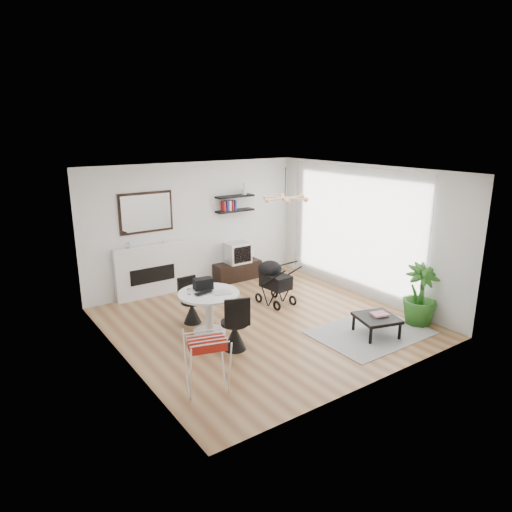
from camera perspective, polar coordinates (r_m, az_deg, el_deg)
floor at (r=8.30m, az=0.86°, el=-8.30°), size 5.00×5.00×0.00m
ceiling at (r=7.61m, az=0.94°, el=10.61°), size 5.00×5.00×0.00m
wall_back at (r=9.93m, az=-7.56°, el=3.80°), size 5.00×0.00×5.00m
wall_left at (r=6.76m, az=-16.61°, el=-2.42°), size 0.00×5.00×5.00m
wall_right at (r=9.48m, az=13.29°, el=2.95°), size 0.00×5.00×5.00m
sheer_curtain at (r=9.54m, az=11.99°, el=3.10°), size 0.04×3.60×2.60m
fireplace at (r=9.59m, az=-13.04°, el=-1.01°), size 1.50×0.17×2.16m
shelf_lower at (r=10.22m, az=-2.64°, el=5.69°), size 0.90×0.25×0.04m
shelf_upper at (r=10.17m, az=-2.66°, el=7.46°), size 0.90×0.25×0.04m
pendant_lamp at (r=8.33m, az=3.65°, el=7.21°), size 0.90×0.90×0.10m
tv_console at (r=10.49m, az=-2.33°, el=-1.87°), size 1.11×0.39×0.42m
crt_tv at (r=10.36m, az=-2.38°, el=0.44°), size 0.53×0.46×0.46m
dining_table at (r=7.71m, az=-5.90°, el=-6.35°), size 1.02×1.02×0.75m
laptop at (r=7.54m, az=-6.34°, el=-4.68°), size 0.37×0.28×0.03m
black_bag at (r=7.76m, az=-6.63°, el=-3.45°), size 0.34×0.24×0.19m
newspaper at (r=7.59m, az=-4.33°, el=-4.56°), size 0.36×0.33×0.01m
drinking_glass at (r=7.56m, az=-8.38°, el=-4.43°), size 0.06×0.06×0.10m
chair_far at (r=8.29m, az=-8.05°, el=-6.54°), size 0.39×0.39×0.82m
chair_near at (r=7.24m, az=-2.63°, el=-9.54°), size 0.48×0.49×0.92m
drying_rack at (r=6.13m, az=-6.11°, el=-13.19°), size 0.66×0.64×0.81m
stroller at (r=9.06m, az=2.26°, el=-3.43°), size 0.54×0.81×0.95m
rug at (r=8.14m, az=14.10°, el=-9.25°), size 1.92×1.39×0.01m
coffee_table at (r=7.96m, az=14.86°, el=-7.56°), size 0.79×0.79×0.33m
magazines at (r=8.00m, az=15.17°, el=-7.04°), size 0.30×0.26×0.04m
potted_plant at (r=8.55m, az=19.82°, el=-4.59°), size 0.79×0.79×1.09m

